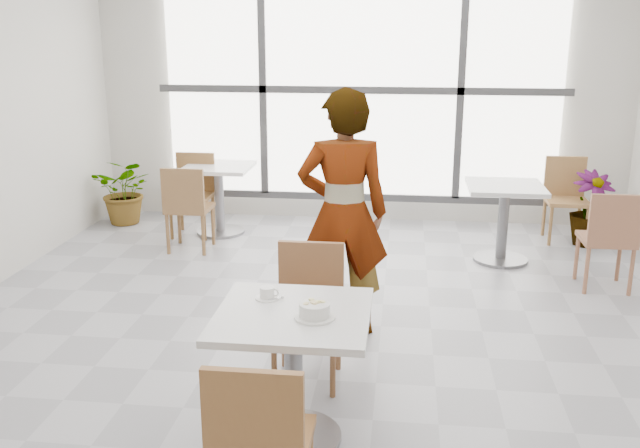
# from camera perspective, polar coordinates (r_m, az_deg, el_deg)

# --- Properties ---
(floor) EXTENTS (7.00, 7.00, 0.00)m
(floor) POSITION_cam_1_polar(r_m,az_deg,el_deg) (4.97, 0.42, -10.21)
(floor) COLOR #9E9EA5
(floor) RESTS_ON ground
(wall_back) EXTENTS (6.00, 0.00, 6.00)m
(wall_back) POSITION_cam_1_polar(r_m,az_deg,el_deg) (7.98, 3.35, 10.93)
(wall_back) COLOR silver
(wall_back) RESTS_ON ground
(window) EXTENTS (4.60, 0.07, 2.52)m
(window) POSITION_cam_1_polar(r_m,az_deg,el_deg) (7.91, 3.32, 10.89)
(window) COLOR white
(window) RESTS_ON ground
(main_table) EXTENTS (0.80, 0.80, 0.75)m
(main_table) POSITION_cam_1_polar(r_m,az_deg,el_deg) (3.76, -2.20, -10.40)
(main_table) COLOR silver
(main_table) RESTS_ON ground
(chair_near) EXTENTS (0.42, 0.42, 0.87)m
(chair_near) POSITION_cam_1_polar(r_m,az_deg,el_deg) (3.11, -5.00, -16.96)
(chair_near) COLOR brown
(chair_near) RESTS_ON ground
(chair_far) EXTENTS (0.42, 0.42, 0.87)m
(chair_far) POSITION_cam_1_polar(r_m,az_deg,el_deg) (4.43, -0.91, -6.46)
(chair_far) COLOR brown
(chair_far) RESTS_ON ground
(oatmeal_bowl) EXTENTS (0.21, 0.21, 0.09)m
(oatmeal_bowl) POSITION_cam_1_polar(r_m,az_deg,el_deg) (3.57, -0.44, -7.06)
(oatmeal_bowl) COLOR silver
(oatmeal_bowl) RESTS_ON main_table
(coffee_cup) EXTENTS (0.16, 0.13, 0.07)m
(coffee_cup) POSITION_cam_1_polar(r_m,az_deg,el_deg) (3.83, -4.30, -5.69)
(coffee_cup) COLOR white
(coffee_cup) RESTS_ON main_table
(person) EXTENTS (0.71, 0.53, 1.79)m
(person) POSITION_cam_1_polar(r_m,az_deg,el_deg) (4.97, 1.90, 0.83)
(person) COLOR black
(person) RESTS_ON ground
(bg_table_left) EXTENTS (0.70, 0.70, 0.75)m
(bg_table_left) POSITION_cam_1_polar(r_m,az_deg,el_deg) (7.60, -8.26, 2.81)
(bg_table_left) COLOR white
(bg_table_left) RESTS_ON ground
(bg_table_right) EXTENTS (0.70, 0.70, 0.75)m
(bg_table_right) POSITION_cam_1_polar(r_m,az_deg,el_deg) (6.83, 14.78, 0.96)
(bg_table_right) COLOR silver
(bg_table_right) RESTS_ON ground
(bg_chair_left_near) EXTENTS (0.42, 0.42, 0.87)m
(bg_chair_left_near) POSITION_cam_1_polar(r_m,az_deg,el_deg) (7.00, -10.83, 1.67)
(bg_chair_left_near) COLOR brown
(bg_chair_left_near) RESTS_ON ground
(bg_chair_left_far) EXTENTS (0.42, 0.42, 0.87)m
(bg_chair_left_far) POSITION_cam_1_polar(r_m,az_deg,el_deg) (7.64, -10.30, 2.89)
(bg_chair_left_far) COLOR brown
(bg_chair_left_far) RESTS_ON ground
(bg_chair_right_near) EXTENTS (0.42, 0.42, 0.87)m
(bg_chair_right_near) POSITION_cam_1_polar(r_m,az_deg,el_deg) (6.33, 22.59, -0.80)
(bg_chair_right_near) COLOR #9B6448
(bg_chair_right_near) RESTS_ON ground
(bg_chair_right_far) EXTENTS (0.42, 0.42, 0.87)m
(bg_chair_right_far) POSITION_cam_1_polar(r_m,az_deg,el_deg) (7.75, 19.45, 2.41)
(bg_chair_right_far) COLOR #9D6F40
(bg_chair_right_far) RESTS_ON ground
(plant_left) EXTENTS (0.71, 0.62, 0.76)m
(plant_left) POSITION_cam_1_polar(r_m,az_deg,el_deg) (8.24, -15.57, 2.62)
(plant_left) COLOR #3F8B41
(plant_left) RESTS_ON ground
(plant_right) EXTENTS (0.54, 0.54, 0.77)m
(plant_right) POSITION_cam_1_polar(r_m,az_deg,el_deg) (7.66, 21.25, 1.18)
(plant_right) COLOR #578946
(plant_right) RESTS_ON ground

